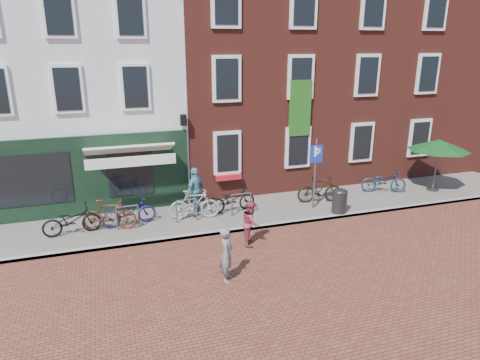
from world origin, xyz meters
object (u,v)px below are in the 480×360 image
object	(u,v)px
parking_sign	(315,164)
boy	(251,223)
bicycle_2	(129,212)
bicycle_3	(194,204)
parasol	(439,143)
bicycle_4	(232,199)
litter_bin	(340,199)
bicycle_5	(320,189)
bicycle_1	(109,215)
woman	(227,254)
bicycle_6	(384,181)
cafe_person	(195,190)
bicycle_0	(72,220)

from	to	relation	value
parking_sign	boy	world-z (taller)	parking_sign
bicycle_2	bicycle_3	bearing A→B (deg)	-102.26
parasol	bicycle_4	distance (m)	8.97
litter_bin	parking_sign	size ratio (longest dim) A/B	0.37
boy	bicycle_5	world-z (taller)	boy
parking_sign	bicycle_1	xyz separation A→B (m)	(-7.38, 0.29, -1.19)
litter_bin	bicycle_4	xyz separation A→B (m)	(-3.72, 1.29, -0.03)
bicycle_4	bicycle_5	distance (m)	3.54
woman	bicycle_2	size ratio (longest dim) A/B	0.83
bicycle_3	bicycle_6	distance (m)	8.11
cafe_person	bicycle_6	world-z (taller)	cafe_person
litter_bin	bicycle_5	distance (m)	1.20
parasol	bicycle_4	size ratio (longest dim) A/B	1.35
parking_sign	bicycle_5	size ratio (longest dim) A/B	1.52
bicycle_3	bicycle_2	bearing A→B (deg)	96.21
parasol	bicycle_3	distance (m)	10.38
parking_sign	litter_bin	bearing A→B (deg)	-46.21
bicycle_2	litter_bin	bearing A→B (deg)	-108.64
parking_sign	bicycle_0	size ratio (longest dim) A/B	1.47
parking_sign	bicycle_2	bearing A→B (deg)	175.86
cafe_person	bicycle_3	distance (m)	0.73
woman	bicycle_5	xyz separation A→B (m)	(5.02, 4.30, -0.12)
parking_sign	parasol	xyz separation A→B (m)	(5.78, 0.29, 0.33)
woman	bicycle_1	bearing A→B (deg)	55.90
litter_bin	bicycle_1	bearing A→B (deg)	172.89
litter_bin	bicycle_1	distance (m)	8.12
woman	boy	world-z (taller)	woman
woman	bicycle_6	bearing A→B (deg)	-39.50
parasol	bicycle_6	bearing A→B (deg)	168.31
bicycle_2	woman	bearing A→B (deg)	-162.35
litter_bin	bicycle_5	world-z (taller)	bicycle_5
boy	bicycle_4	distance (m)	2.56
bicycle_2	bicycle_3	distance (m)	2.25
bicycle_1	boy	bearing A→B (deg)	-105.28
bicycle_2	bicycle_6	xyz separation A→B (m)	(10.34, 0.25, 0.00)
boy	bicycle_5	size ratio (longest dim) A/B	0.81
parasol	bicycle_5	xyz separation A→B (m)	(-5.28, 0.19, -1.52)
parasol	bicycle_3	size ratio (longest dim) A/B	1.39
parking_sign	bicycle_2	xyz separation A→B (m)	(-6.73, 0.49, -1.24)
parasol	bicycle_0	size ratio (longest dim) A/B	1.35
litter_bin	bicycle_2	world-z (taller)	litter_bin
litter_bin	parasol	bearing A→B (deg)	11.10
litter_bin	bicycle_5	bearing A→B (deg)	98.68
parking_sign	parasol	size ratio (longest dim) A/B	1.09
bicycle_1	bicycle_4	xyz separation A→B (m)	(4.34, 0.28, -0.05)
woman	bicycle_0	size ratio (longest dim) A/B	0.83
boy	parasol	bearing A→B (deg)	-54.75
cafe_person	bicycle_5	bearing A→B (deg)	131.81
boy	bicycle_6	world-z (taller)	boy
bicycle_0	bicycle_6	world-z (taller)	same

